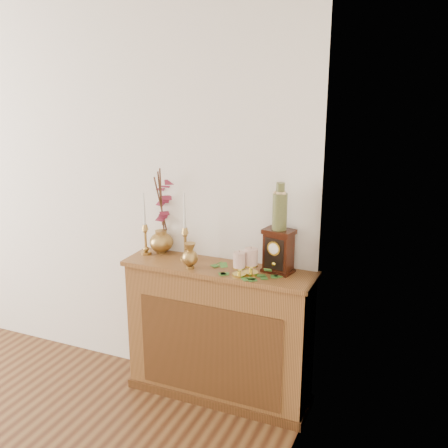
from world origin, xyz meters
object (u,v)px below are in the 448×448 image
at_px(ginger_jar, 164,214).
at_px(ceramic_vase, 280,209).
at_px(candlestick_center, 185,239).
at_px(mantel_clock, 278,251).
at_px(candlestick_left, 145,234).
at_px(bud_vase, 190,256).

xyz_separation_m(ginger_jar, ceramic_vase, (0.83, -0.07, 0.13)).
distance_m(candlestick_center, mantel_clock, 0.62).
bearing_deg(ginger_jar, candlestick_center, -26.93).
height_order(candlestick_left, candlestick_center, candlestick_center).
bearing_deg(candlestick_left, ginger_jar, 51.11).
bearing_deg(candlestick_left, mantel_clock, 1.99).
xyz_separation_m(candlestick_left, ginger_jar, (0.09, 0.11, 0.13)).
height_order(bud_vase, ceramic_vase, ceramic_vase).
distance_m(bud_vase, ginger_jar, 0.42).
xyz_separation_m(candlestick_left, ceramic_vase, (0.91, 0.03, 0.26)).
bearing_deg(ceramic_vase, candlestick_left, -177.85).
xyz_separation_m(bud_vase, ginger_jar, (-0.31, 0.23, 0.18)).
relative_size(bud_vase, ceramic_vase, 0.57).
height_order(candlestick_left, mantel_clock, candlestick_left).
relative_size(candlestick_center, ginger_jar, 0.76).
bearing_deg(bud_vase, mantel_clock, 16.53).
height_order(bud_vase, mantel_clock, mantel_clock).
relative_size(candlestick_left, bud_vase, 2.57).
height_order(mantel_clock, ceramic_vase, ceramic_vase).
height_order(candlestick_center, mantel_clock, candlestick_center).
relative_size(ginger_jar, ceramic_vase, 2.07).
relative_size(candlestick_center, mantel_clock, 1.65).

